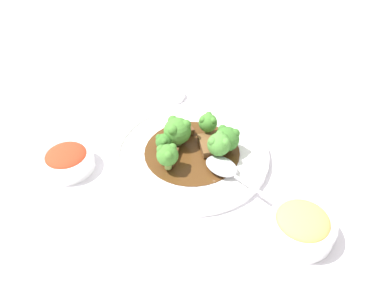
# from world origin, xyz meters

# --- Properties ---
(ground_plane) EXTENTS (4.00, 4.00, 0.00)m
(ground_plane) POSITION_xyz_m (0.00, 0.00, 0.00)
(ground_plane) COLOR silver
(main_plate) EXTENTS (0.30, 0.30, 0.02)m
(main_plate) POSITION_xyz_m (0.00, 0.00, 0.01)
(main_plate) COLOR white
(main_plate) RESTS_ON ground_plane
(beef_strip_0) EXTENTS (0.03, 0.05, 0.01)m
(beef_strip_0) POSITION_xyz_m (0.03, 0.03, 0.02)
(beef_strip_0) COLOR #56331E
(beef_strip_0) RESTS_ON main_plate
(beef_strip_1) EXTENTS (0.06, 0.06, 0.01)m
(beef_strip_1) POSITION_xyz_m (0.04, -0.04, 0.02)
(beef_strip_1) COLOR #56331E
(beef_strip_1) RESTS_ON main_plate
(beef_strip_2) EXTENTS (0.06, 0.07, 0.01)m
(beef_strip_2) POSITION_xyz_m (-0.03, -0.02, 0.03)
(beef_strip_2) COLOR brown
(beef_strip_2) RESTS_ON main_plate
(broccoli_floret_0) EXTENTS (0.03, 0.03, 0.04)m
(broccoli_floret_0) POSITION_xyz_m (0.05, 0.02, 0.04)
(broccoli_floret_0) COLOR #7FA84C
(broccoli_floret_0) RESTS_ON main_plate
(broccoli_floret_1) EXTENTS (0.04, 0.04, 0.05)m
(broccoli_floret_1) POSITION_xyz_m (-0.05, 0.01, 0.05)
(broccoli_floret_1) COLOR #7FA84C
(broccoli_floret_1) RESTS_ON main_plate
(broccoli_floret_2) EXTENTS (0.05, 0.05, 0.06)m
(broccoli_floret_2) POSITION_xyz_m (0.03, -0.01, 0.05)
(broccoli_floret_2) COLOR #8EB756
(broccoli_floret_2) RESTS_ON main_plate
(broccoli_floret_3) EXTENTS (0.04, 0.04, 0.05)m
(broccoli_floret_3) POSITION_xyz_m (0.03, 0.06, 0.05)
(broccoli_floret_3) COLOR #8EB756
(broccoli_floret_3) RESTS_ON main_plate
(broccoli_floret_4) EXTENTS (0.04, 0.04, 0.05)m
(broccoli_floret_4) POSITION_xyz_m (-0.02, -0.06, 0.05)
(broccoli_floret_4) COLOR #8EB756
(broccoli_floret_4) RESTS_ON main_plate
(broccoli_floret_5) EXTENTS (0.05, 0.05, 0.05)m
(broccoli_floret_5) POSITION_xyz_m (-0.06, -0.02, 0.05)
(broccoli_floret_5) COLOR #8EB756
(broccoli_floret_5) RESTS_ON main_plate
(serving_spoon) EXTENTS (0.22, 0.13, 0.01)m
(serving_spoon) POSITION_xyz_m (-0.08, 0.04, 0.03)
(serving_spoon) COLOR #B7B7BC
(serving_spoon) RESTS_ON main_plate
(side_bowl_kimchi) EXTENTS (0.10, 0.10, 0.04)m
(side_bowl_kimchi) POSITION_xyz_m (0.22, 0.10, 0.02)
(side_bowl_kimchi) COLOR white
(side_bowl_kimchi) RESTS_ON ground_plane
(side_bowl_appetizer) EXTENTS (0.11, 0.11, 0.05)m
(side_bowl_appetizer) POSITION_xyz_m (-0.22, 0.12, 0.03)
(side_bowl_appetizer) COLOR white
(side_bowl_appetizer) RESTS_ON ground_plane
(sauce_dish) EXTENTS (0.06, 0.06, 0.01)m
(sauce_dish) POSITION_xyz_m (0.11, -0.19, 0.01)
(sauce_dish) COLOR white
(sauce_dish) RESTS_ON ground_plane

